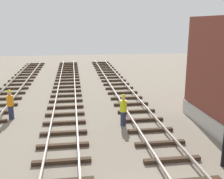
{
  "coord_description": "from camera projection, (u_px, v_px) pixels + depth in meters",
  "views": [
    {
      "loc": [
        -3.22,
        -6.64,
        5.78
      ],
      "look_at": [
        -0.55,
        11.47,
        1.24
      ],
      "focal_mm": 43.08,
      "sensor_mm": 36.0,
      "label": 1
    }
  ],
  "objects": [
    {
      "name": "track_worker_foreground",
      "position": [
        10.0,
        105.0,
        16.43
      ],
      "size": [
        0.4,
        0.4,
        1.87
      ],
      "color": "#262D4C",
      "rests_on": "ground"
    },
    {
      "name": "track_worker_distant",
      "position": [
        123.0,
        110.0,
        15.4
      ],
      "size": [
        0.4,
        0.4,
        1.87
      ],
      "color": "#262D4C",
      "rests_on": "ground"
    }
  ]
}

